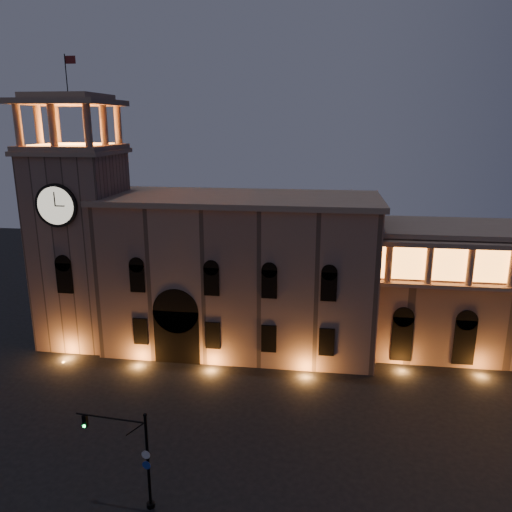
% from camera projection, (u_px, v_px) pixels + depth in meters
% --- Properties ---
extents(ground, '(160.00, 160.00, 0.00)m').
position_uv_depth(ground, '(219.00, 466.00, 38.09)').
color(ground, black).
rests_on(ground, ground).
extents(government_building, '(30.80, 12.80, 17.60)m').
position_uv_depth(government_building, '(240.00, 273.00, 57.08)').
color(government_building, '#8A6A5A').
rests_on(government_building, ground).
extents(clock_tower, '(9.80, 9.80, 32.40)m').
position_uv_depth(clock_tower, '(81.00, 238.00, 57.66)').
color(clock_tower, '#8A6A5A').
rests_on(clock_tower, ground).
extents(traffic_light, '(5.27, 0.82, 7.25)m').
position_uv_depth(traffic_light, '(135.00, 457.00, 33.23)').
color(traffic_light, black).
rests_on(traffic_light, ground).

